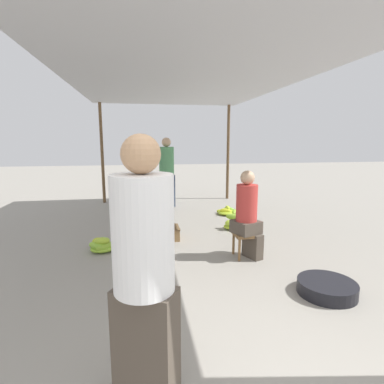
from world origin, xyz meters
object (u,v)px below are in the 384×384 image
at_px(stool, 246,237).
at_px(banana_pile_left_1, 125,204).
at_px(vendor_foreground, 144,275).
at_px(shopper_walking_mid, 167,171).
at_px(banana_pile_right_0, 234,224).
at_px(banana_pile_left_0, 103,245).
at_px(basin_black, 327,288).
at_px(vendor_seated, 248,214).
at_px(banana_pile_right_1, 228,212).
at_px(crate_near, 167,233).

relative_size(stool, banana_pile_left_1, 0.59).
xyz_separation_m(vendor_foreground, shopper_walking_mid, (0.64, 5.84, 0.02)).
bearing_deg(banana_pile_left_1, shopper_walking_mid, -6.40).
bearing_deg(shopper_walking_mid, banana_pile_right_0, -63.66).
bearing_deg(banana_pile_left_0, basin_black, -34.08).
bearing_deg(vendor_foreground, basin_black, 28.73).
height_order(vendor_seated, banana_pile_left_0, vendor_seated).
distance_m(banana_pile_left_1, shopper_walking_mid, 1.35).
height_order(banana_pile_left_1, shopper_walking_mid, shopper_walking_mid).
height_order(banana_pile_left_1, banana_pile_right_1, banana_pile_left_1).
distance_m(crate_near, shopper_walking_mid, 2.71).
bearing_deg(vendor_foreground, banana_pile_left_1, 94.04).
height_order(vendor_foreground, stool, vendor_foreground).
xyz_separation_m(crate_near, shopper_walking_mid, (0.22, 2.58, 0.80)).
relative_size(crate_near, shopper_walking_mid, 0.23).
height_order(banana_pile_left_0, crate_near, banana_pile_left_0).
distance_m(vendor_foreground, crate_near, 3.38).
bearing_deg(banana_pile_left_1, banana_pile_right_0, -47.19).
bearing_deg(vendor_seated, vendor_foreground, -123.20).
xyz_separation_m(stool, shopper_walking_mid, (-0.82, 3.58, 0.61)).
xyz_separation_m(banana_pile_left_0, banana_pile_right_0, (2.34, 0.80, 0.00)).
height_order(banana_pile_right_1, crate_near, crate_near).
bearing_deg(banana_pile_left_1, banana_pile_right_1, -27.14).
relative_size(basin_black, shopper_walking_mid, 0.36).
relative_size(stool, banana_pile_right_1, 0.69).
distance_m(banana_pile_left_1, banana_pile_right_0, 3.16).
bearing_deg(vendor_foreground, banana_pile_right_0, 64.61).
height_order(banana_pile_right_1, shopper_walking_mid, shopper_walking_mid).
bearing_deg(banana_pile_right_0, vendor_seated, -100.29).
height_order(banana_pile_right_0, banana_pile_right_1, banana_pile_right_0).
height_order(banana_pile_right_0, shopper_walking_mid, shopper_walking_mid).
height_order(stool, basin_black, stool).
distance_m(basin_black, crate_near, 2.68).
bearing_deg(banana_pile_left_1, vendor_foreground, -85.96).
xyz_separation_m(stool, banana_pile_right_0, (0.27, 1.38, -0.20)).
relative_size(vendor_foreground, crate_near, 4.30).
relative_size(vendor_foreground, stool, 4.71).
relative_size(vendor_seated, basin_black, 2.00).
relative_size(banana_pile_left_0, banana_pile_right_1, 0.91).
bearing_deg(vendor_foreground, crate_near, 82.71).
height_order(vendor_foreground, banana_pile_right_0, vendor_foreground).
bearing_deg(banana_pile_right_0, stool, -100.99).
bearing_deg(basin_black, stool, 113.92).
height_order(banana_pile_left_0, banana_pile_left_1, banana_pile_left_1).
relative_size(banana_pile_right_0, shopper_walking_mid, 0.26).
bearing_deg(crate_near, banana_pile_left_0, -157.69).
bearing_deg(shopper_walking_mid, vendor_foreground, -96.23).
distance_m(vendor_seated, banana_pile_right_0, 1.51).
relative_size(vendor_seated, crate_near, 3.18).
xyz_separation_m(banana_pile_right_0, banana_pile_right_1, (0.21, 1.11, -0.03)).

